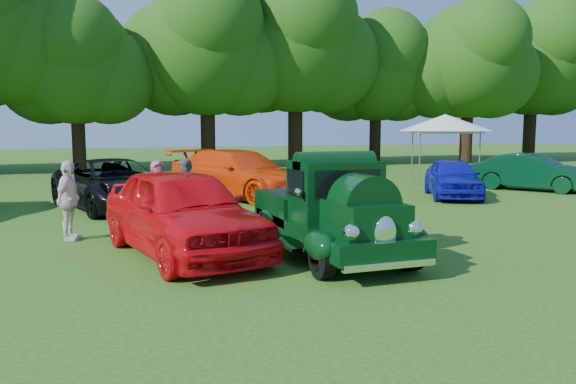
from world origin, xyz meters
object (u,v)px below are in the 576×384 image
object	(u,v)px
spectator_grey	(187,191)
canopy_tent	(445,123)
back_car_orange	(239,174)
back_car_green	(532,172)
spectator_white	(69,201)
hero_pickup	(330,214)
red_convertible	(182,211)
back_car_black	(114,184)
back_car_blue	(453,178)
spectator_pink	(159,198)

from	to	relation	value
spectator_grey	canopy_tent	world-z (taller)	canopy_tent
back_car_orange	back_car_green	size ratio (longest dim) A/B	1.33
back_car_orange	spectator_white	xyz separation A→B (m)	(-5.25, -5.80, 0.03)
hero_pickup	back_car_green	distance (m)	13.92
red_convertible	hero_pickup	bearing A→B (deg)	-32.07
hero_pickup	canopy_tent	size ratio (longest dim) A/B	0.88
back_car_black	back_car_orange	xyz separation A→B (m)	(4.14, 1.23, 0.08)
back_car_green	back_car_orange	bearing A→B (deg)	140.38
hero_pickup	canopy_tent	xyz separation A→B (m)	(10.38, 11.23, 1.80)
back_car_orange	back_car_green	xyz separation A→B (m)	(11.21, -1.42, -0.12)
back_car_blue	spectator_white	bearing A→B (deg)	-137.27
back_car_green	spectator_pink	xyz separation A→B (m)	(-14.58, -4.45, 0.13)
red_convertible	spectator_white	bearing A→B (deg)	121.38
back_car_orange	hero_pickup	bearing A→B (deg)	-122.42
back_car_blue	back_car_black	bearing A→B (deg)	-158.56
hero_pickup	back_car_orange	world-z (taller)	hero_pickup
hero_pickup	back_car_blue	size ratio (longest dim) A/B	1.15
back_car_black	back_car_orange	bearing A→B (deg)	-0.65
back_car_orange	canopy_tent	size ratio (longest dim) A/B	1.08
hero_pickup	red_convertible	xyz separation A→B (m)	(-2.63, 0.93, 0.05)
red_convertible	back_car_green	distance (m)	15.79
back_car_orange	back_car_blue	world-z (taller)	back_car_orange
back_car_black	back_car_blue	bearing A→B (deg)	-22.18
back_car_orange	red_convertible	bearing A→B (deg)	-140.69
spectator_grey	back_car_orange	bearing A→B (deg)	105.39
back_car_orange	spectator_white	distance (m)	7.82
spectator_white	back_car_orange	bearing A→B (deg)	-22.18
hero_pickup	spectator_white	bearing A→B (deg)	146.70
back_car_blue	red_convertible	bearing A→B (deg)	-124.13
back_car_blue	spectator_white	world-z (taller)	spectator_white
back_car_orange	spectator_pink	size ratio (longest dim) A/B	3.39
spectator_grey	spectator_white	size ratio (longest dim) A/B	0.95
back_car_black	back_car_green	world-z (taller)	back_car_black
red_convertible	back_car_black	distance (m)	6.80
back_car_orange	spectator_grey	distance (m)	5.11
back_car_green	spectator_white	xyz separation A→B (m)	(-16.46, -4.37, 0.15)
spectator_white	spectator_pink	bearing A→B (deg)	-72.39
back_car_orange	canopy_tent	world-z (taller)	canopy_tent
red_convertible	spectator_white	world-z (taller)	spectator_white
red_convertible	spectator_grey	distance (m)	3.58
spectator_pink	back_car_black	bearing A→B (deg)	93.34
back_car_green	canopy_tent	world-z (taller)	canopy_tent
back_car_orange	canopy_tent	xyz separation A→B (m)	(9.84, 2.34, 1.76)
back_car_green	spectator_pink	world-z (taller)	spectator_pink
back_car_black	spectator_white	size ratio (longest dim) A/B	3.11
back_car_blue	hero_pickup	bearing A→B (deg)	-112.09
back_car_blue	canopy_tent	distance (m)	5.67
back_car_green	canopy_tent	bearing A→B (deg)	77.58
red_convertible	back_car_blue	distance (m)	11.71
hero_pickup	back_car_black	world-z (taller)	hero_pickup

